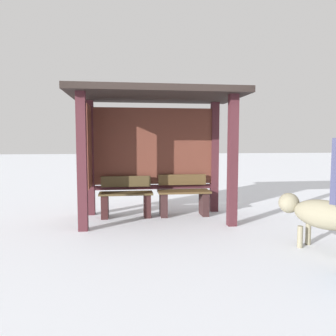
{
  "coord_description": "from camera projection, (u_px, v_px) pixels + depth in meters",
  "views": [
    {
      "loc": [
        -0.5,
        -5.55,
        1.38
      ],
      "look_at": [
        0.17,
        -0.3,
        0.94
      ],
      "focal_mm": 34.37,
      "sensor_mm": 36.0,
      "label": 1
    }
  ],
  "objects": [
    {
      "name": "dog",
      "position": [
        318.0,
        214.0,
        4.06
      ],
      "size": [
        0.73,
        1.03,
        0.68
      ],
      "color": "gray",
      "rests_on": "ground"
    },
    {
      "name": "bench_center_inside",
      "position": [
        184.0,
        198.0,
        5.97
      ],
      "size": [
        0.96,
        0.41,
        0.75
      ],
      "color": "#523D22",
      "rests_on": "ground"
    },
    {
      "name": "ground_plane",
      "position": [
        157.0,
        220.0,
        5.66
      ],
      "size": [
        60.0,
        60.0,
        0.0
      ],
      "primitive_type": "plane",
      "color": "white"
    },
    {
      "name": "bus_shelter",
      "position": [
        151.0,
        125.0,
        5.68
      ],
      "size": [
        2.88,
        1.6,
        2.22
      ],
      "color": "#451F25",
      "rests_on": "ground"
    },
    {
      "name": "bench_left_inside",
      "position": [
        126.0,
        199.0,
        5.84
      ],
      "size": [
        0.96,
        0.37,
        0.74
      ],
      "color": "#473921",
      "rests_on": "ground"
    }
  ]
}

